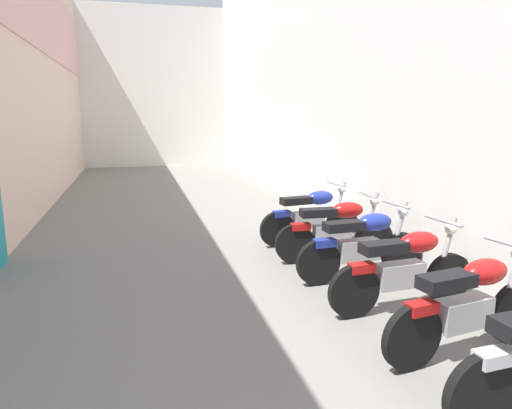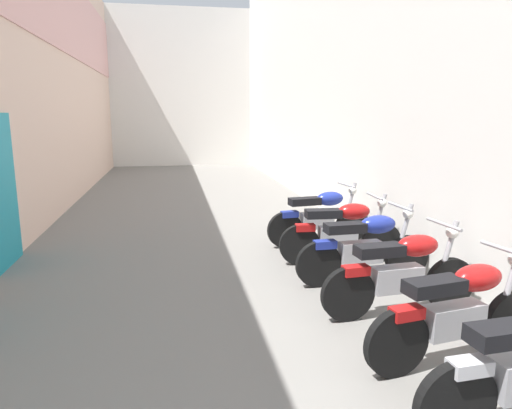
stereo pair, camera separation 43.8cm
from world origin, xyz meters
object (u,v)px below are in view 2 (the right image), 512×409
object	(u,v)px
motorcycle_seventh	(342,230)
motorcycle_eighth	(320,215)
motorcycle_fourth	(459,310)
motorcycle_fifth	(402,271)
motorcycle_sixth	(365,246)

from	to	relation	value
motorcycle_seventh	motorcycle_eighth	bearing A→B (deg)	90.00
motorcycle_fourth	motorcycle_eighth	distance (m)	3.87
motorcycle_fourth	motorcycle_eighth	size ratio (longest dim) A/B	1.00
motorcycle_fourth	motorcycle_eighth	world-z (taller)	same
motorcycle_fourth	motorcycle_fifth	bearing A→B (deg)	89.99
motorcycle_eighth	motorcycle_seventh	bearing A→B (deg)	-90.00
motorcycle_fifth	motorcycle_eighth	world-z (taller)	same
motorcycle_fourth	motorcycle_fifth	distance (m)	1.03
motorcycle_sixth	motorcycle_seventh	world-z (taller)	same
motorcycle_fourth	motorcycle_sixth	size ratio (longest dim) A/B	0.99
motorcycle_fourth	motorcycle_fifth	world-z (taller)	same
motorcycle_sixth	motorcycle_fourth	bearing A→B (deg)	-90.00
motorcycle_eighth	motorcycle_fifth	bearing A→B (deg)	-90.00
motorcycle_sixth	motorcycle_eighth	distance (m)	1.85
motorcycle_fifth	motorcycle_fourth	bearing A→B (deg)	-90.01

